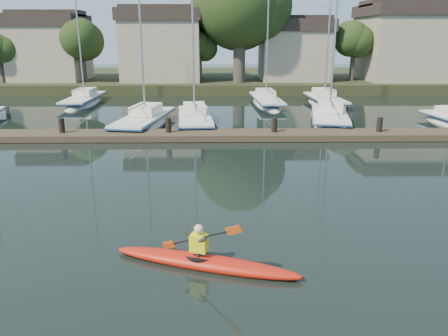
{
  "coord_description": "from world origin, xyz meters",
  "views": [
    {
      "loc": [
        -0.22,
        -10.3,
        5.68
      ],
      "look_at": [
        -0.0,
        4.33,
        1.2
      ],
      "focal_mm": 35.0,
      "sensor_mm": 36.0,
      "label": 1
    }
  ],
  "objects_px": {
    "sailboat_3": "(329,126)",
    "sailboat_6": "(266,106)",
    "sailboat_2": "(195,126)",
    "kayak": "(204,260)",
    "sailboat_1": "(145,129)",
    "sailboat_5": "(84,106)",
    "sailboat_7": "(324,107)",
    "dock": "(221,135)"
  },
  "relations": [
    {
      "from": "sailboat_3",
      "to": "sailboat_6",
      "type": "height_order",
      "value": "sailboat_6"
    },
    {
      "from": "sailboat_2",
      "to": "sailboat_3",
      "type": "height_order",
      "value": "sailboat_2"
    },
    {
      "from": "kayak",
      "to": "sailboat_1",
      "type": "distance_m",
      "value": 18.62
    },
    {
      "from": "sailboat_2",
      "to": "sailboat_3",
      "type": "distance_m",
      "value": 9.05
    },
    {
      "from": "sailboat_2",
      "to": "sailboat_5",
      "type": "distance_m",
      "value": 13.38
    },
    {
      "from": "sailboat_3",
      "to": "sailboat_7",
      "type": "bearing_deg",
      "value": 90.21
    },
    {
      "from": "kayak",
      "to": "sailboat_3",
      "type": "distance_m",
      "value": 20.56
    },
    {
      "from": "dock",
      "to": "sailboat_1",
      "type": "relative_size",
      "value": 2.28
    },
    {
      "from": "kayak",
      "to": "sailboat_6",
      "type": "bearing_deg",
      "value": 98.46
    },
    {
      "from": "sailboat_2",
      "to": "sailboat_5",
      "type": "height_order",
      "value": "sailboat_2"
    },
    {
      "from": "sailboat_5",
      "to": "sailboat_7",
      "type": "bearing_deg",
      "value": -2.2
    },
    {
      "from": "sailboat_1",
      "to": "sailboat_2",
      "type": "relative_size",
      "value": 0.97
    },
    {
      "from": "sailboat_2",
      "to": "sailboat_7",
      "type": "distance_m",
      "value": 13.4
    },
    {
      "from": "dock",
      "to": "sailboat_2",
      "type": "height_order",
      "value": "sailboat_2"
    },
    {
      "from": "sailboat_2",
      "to": "sailboat_7",
      "type": "relative_size",
      "value": 1.12
    },
    {
      "from": "sailboat_5",
      "to": "sailboat_6",
      "type": "height_order",
      "value": "sailboat_6"
    },
    {
      "from": "sailboat_5",
      "to": "sailboat_6",
      "type": "xyz_separation_m",
      "value": [
        15.63,
        -0.46,
        0.01
      ]
    },
    {
      "from": "sailboat_3",
      "to": "sailboat_6",
      "type": "bearing_deg",
      "value": 123.67
    },
    {
      "from": "dock",
      "to": "sailboat_6",
      "type": "bearing_deg",
      "value": 72.96
    },
    {
      "from": "dock",
      "to": "sailboat_5",
      "type": "distance_m",
      "value": 17.74
    },
    {
      "from": "kayak",
      "to": "sailboat_7",
      "type": "distance_m",
      "value": 28.52
    },
    {
      "from": "sailboat_1",
      "to": "sailboat_2",
      "type": "height_order",
      "value": "sailboat_2"
    },
    {
      "from": "kayak",
      "to": "sailboat_6",
      "type": "relative_size",
      "value": 0.32
    },
    {
      "from": "sailboat_1",
      "to": "sailboat_3",
      "type": "bearing_deg",
      "value": 13.22
    },
    {
      "from": "sailboat_1",
      "to": "sailboat_3",
      "type": "height_order",
      "value": "sailboat_1"
    },
    {
      "from": "sailboat_5",
      "to": "sailboat_6",
      "type": "distance_m",
      "value": 15.64
    },
    {
      "from": "sailboat_7",
      "to": "dock",
      "type": "bearing_deg",
      "value": -128.06
    },
    {
      "from": "dock",
      "to": "sailboat_5",
      "type": "relative_size",
      "value": 2.24
    },
    {
      "from": "sailboat_6",
      "to": "sailboat_7",
      "type": "relative_size",
      "value": 1.13
    },
    {
      "from": "sailboat_7",
      "to": "kayak",
      "type": "bearing_deg",
      "value": -112.13
    },
    {
      "from": "sailboat_3",
      "to": "sailboat_7",
      "type": "xyz_separation_m",
      "value": [
        1.58,
        7.92,
        0.01
      ]
    },
    {
      "from": "dock",
      "to": "sailboat_5",
      "type": "height_order",
      "value": "sailboat_5"
    },
    {
      "from": "sailboat_5",
      "to": "sailboat_7",
      "type": "relative_size",
      "value": 1.11
    },
    {
      "from": "sailboat_6",
      "to": "sailboat_1",
      "type": "bearing_deg",
      "value": -137.26
    },
    {
      "from": "dock",
      "to": "sailboat_7",
      "type": "xyz_separation_m",
      "value": [
        8.89,
        12.55,
        -0.41
      ]
    },
    {
      "from": "sailboat_1",
      "to": "sailboat_5",
      "type": "bearing_deg",
      "value": 133.95
    },
    {
      "from": "kayak",
      "to": "sailboat_7",
      "type": "relative_size",
      "value": 0.36
    },
    {
      "from": "sailboat_1",
      "to": "sailboat_6",
      "type": "distance_m",
      "value": 12.78
    },
    {
      "from": "sailboat_1",
      "to": "sailboat_5",
      "type": "distance_m",
      "value": 11.71
    },
    {
      "from": "sailboat_3",
      "to": "sailboat_7",
      "type": "relative_size",
      "value": 1.06
    },
    {
      "from": "dock",
      "to": "sailboat_2",
      "type": "relative_size",
      "value": 2.22
    },
    {
      "from": "sailboat_3",
      "to": "sailboat_2",
      "type": "bearing_deg",
      "value": -166.96
    }
  ]
}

